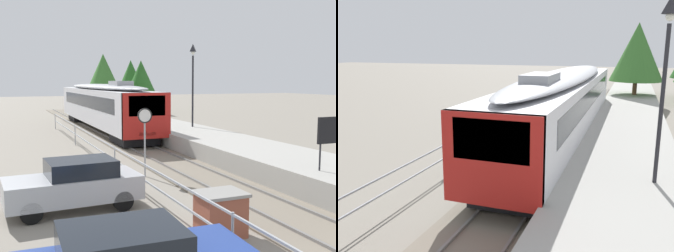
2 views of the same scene
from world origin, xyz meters
TOP-DOWN VIEW (x-y plane):
  - ground_plane at (-3.00, 22.00)m, footprint 160.00×160.00m
  - track_rails at (0.00, 22.00)m, footprint 3.20×60.00m
  - commuter_train at (0.00, 27.40)m, footprint 2.82×20.54m
  - station_platform at (3.25, 22.00)m, footprint 3.90×60.00m
  - platform_lamp_mid_platform at (4.16, 20.07)m, footprint 0.34×0.34m
  - platform_notice_board at (2.76, 6.57)m, footprint 1.20×0.08m
  - speed_limit_sign at (-2.13, 11.61)m, footprint 0.61×0.10m
  - brick_utility_cabinet at (-2.54, 4.80)m, footprint 1.21×0.99m
  - carpark_fence at (-3.30, 12.00)m, footprint 0.06×36.06m
  - parked_hatchback_silver at (-5.54, 8.37)m, footprint 4.08×1.96m
  - tree_behind_carpark at (8.64, 47.44)m, footprint 4.06×4.06m
  - tree_behind_station_far at (8.60, 43.24)m, footprint 4.03×4.03m
  - tree_distant_left at (3.47, 41.17)m, footprint 4.35×4.35m

SIDE VIEW (x-z plane):
  - ground_plane at x=-3.00m, z-range 0.00..0.00m
  - track_rails at x=0.00m, z-range -0.04..0.10m
  - station_platform at x=3.25m, z-range 0.00..0.90m
  - brick_utility_cabinet at x=-2.54m, z-range 0.01..1.14m
  - parked_hatchback_silver at x=-5.54m, z-range 0.03..1.56m
  - carpark_fence at x=-3.30m, z-range 0.28..1.53m
  - speed_limit_sign at x=-2.13m, z-range 0.72..3.53m
  - commuter_train at x=0.00m, z-range 0.28..4.02m
  - platform_notice_board at x=2.76m, z-range 1.29..3.09m
  - tree_behind_station_far at x=8.60m, z-range 0.93..7.24m
  - tree_behind_carpark at x=8.64m, z-range 0.96..7.49m
  - tree_distant_left at x=3.47m, z-range 1.02..7.87m
  - platform_lamp_mid_platform at x=4.16m, z-range 1.95..7.30m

